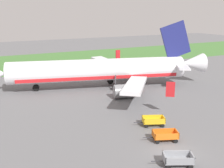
{
  "coord_description": "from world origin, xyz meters",
  "views": [
    {
      "loc": [
        -15.88,
        -18.26,
        12.82
      ],
      "look_at": [
        1.55,
        15.58,
        2.8
      ],
      "focal_mm": 44.4,
      "sensor_mm": 36.0,
      "label": 1
    }
  ],
  "objects_px": {
    "baggage_cart_second_in_row": "(178,159)",
    "baggage_cart_fourth_in_row": "(153,121)",
    "baggage_cart_third_in_row": "(165,135)",
    "airplane": "(104,70)"
  },
  "relations": [
    {
      "from": "baggage_cart_third_in_row",
      "to": "baggage_cart_fourth_in_row",
      "type": "xyz_separation_m",
      "value": [
        1.22,
        3.75,
        0.0
      ]
    },
    {
      "from": "baggage_cart_second_in_row",
      "to": "baggage_cart_fourth_in_row",
      "type": "distance_m",
      "value": 8.62
    },
    {
      "from": "airplane",
      "to": "baggage_cart_third_in_row",
      "type": "bearing_deg",
      "value": -99.21
    },
    {
      "from": "baggage_cart_second_in_row",
      "to": "airplane",
      "type": "bearing_deg",
      "value": 78.08
    },
    {
      "from": "airplane",
      "to": "baggage_cart_second_in_row",
      "type": "height_order",
      "value": "airplane"
    },
    {
      "from": "baggage_cart_second_in_row",
      "to": "baggage_cart_third_in_row",
      "type": "height_order",
      "value": "same"
    },
    {
      "from": "baggage_cart_third_in_row",
      "to": "baggage_cart_second_in_row",
      "type": "bearing_deg",
      "value": -114.54
    },
    {
      "from": "baggage_cart_second_in_row",
      "to": "baggage_cart_third_in_row",
      "type": "xyz_separation_m",
      "value": [
        1.95,
        4.26,
        0.0
      ]
    },
    {
      "from": "airplane",
      "to": "baggage_cart_fourth_in_row",
      "type": "height_order",
      "value": "airplane"
    },
    {
      "from": "airplane",
      "to": "baggage_cart_third_in_row",
      "type": "distance_m",
      "value": 21.81
    }
  ]
}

